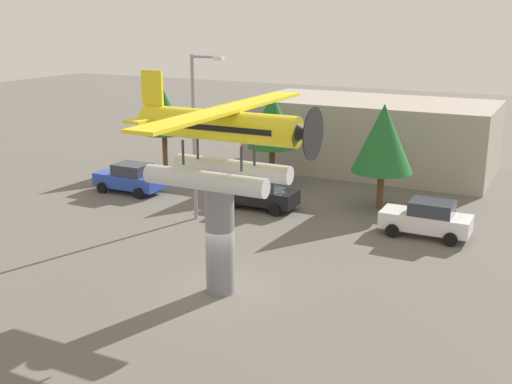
# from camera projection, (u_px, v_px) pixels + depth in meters

# --- Properties ---
(ground_plane) EXTENTS (140.00, 140.00, 0.00)m
(ground_plane) POSITION_uv_depth(u_px,v_px,m) (221.00, 291.00, 24.25)
(ground_plane) COLOR #605B54
(display_pedestal) EXTENTS (1.10, 1.10, 4.29)m
(display_pedestal) POSITION_uv_depth(u_px,v_px,m) (220.00, 239.00, 23.67)
(display_pedestal) COLOR slate
(display_pedestal) RESTS_ON ground
(floatplane_monument) EXTENTS (6.92, 10.40, 4.00)m
(floatplane_monument) POSITION_uv_depth(u_px,v_px,m) (221.00, 139.00, 22.57)
(floatplane_monument) COLOR silver
(floatplane_monument) RESTS_ON display_pedestal
(car_near_blue) EXTENTS (4.20, 2.02, 1.76)m
(car_near_blue) POSITION_uv_depth(u_px,v_px,m) (130.00, 178.00, 37.55)
(car_near_blue) COLOR #2847B7
(car_near_blue) RESTS_ON ground
(car_mid_black) EXTENTS (4.20, 2.02, 1.76)m
(car_mid_black) POSITION_uv_depth(u_px,v_px,m) (260.00, 193.00, 34.40)
(car_mid_black) COLOR black
(car_mid_black) RESTS_ON ground
(car_far_white) EXTENTS (4.20, 2.02, 1.76)m
(car_far_white) POSITION_uv_depth(u_px,v_px,m) (427.00, 218.00, 30.09)
(car_far_white) COLOR white
(car_far_white) RESTS_ON ground
(streetlight_primary) EXTENTS (1.84, 0.28, 8.40)m
(streetlight_primary) POSITION_uv_depth(u_px,v_px,m) (197.00, 127.00, 31.54)
(streetlight_primary) COLOR gray
(streetlight_primary) RESTS_ON ground
(storefront_building) EXTENTS (15.95, 7.84, 4.74)m
(storefront_building) POSITION_uv_depth(u_px,v_px,m) (371.00, 135.00, 42.85)
(storefront_building) COLOR #9E9384
(storefront_building) RESTS_ON ground
(tree_west) EXTENTS (2.85, 2.85, 5.60)m
(tree_west) POSITION_uv_depth(u_px,v_px,m) (163.00, 111.00, 42.51)
(tree_west) COLOR brown
(tree_west) RESTS_ON ground
(tree_east) EXTENTS (3.07, 3.07, 5.80)m
(tree_east) POSITION_uv_depth(u_px,v_px,m) (272.00, 120.00, 38.36)
(tree_east) COLOR brown
(tree_east) RESTS_ON ground
(tree_center_back) EXTENTS (3.30, 3.30, 5.76)m
(tree_center_back) POSITION_uv_depth(u_px,v_px,m) (383.00, 138.00, 33.57)
(tree_center_back) COLOR brown
(tree_center_back) RESTS_ON ground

